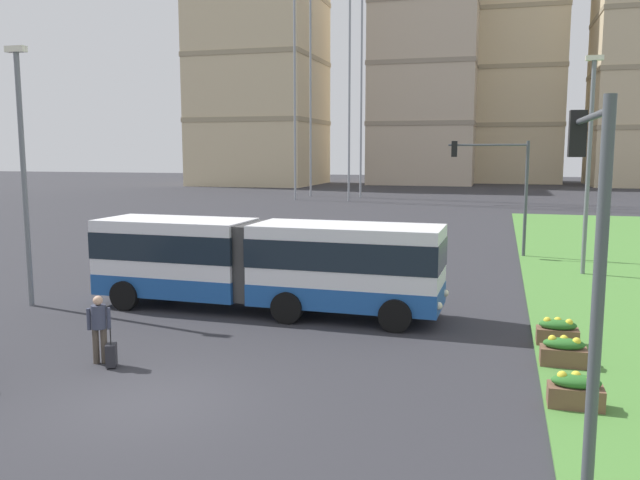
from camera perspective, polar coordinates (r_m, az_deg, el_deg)
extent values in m
plane|color=#2D2D33|center=(14.66, -14.79, -13.70)|extent=(260.00, 260.00, 0.00)
cube|color=white|center=(20.63, 2.40, -2.19)|extent=(6.05, 2.63, 2.55)
cube|color=#1E519E|center=(20.81, 2.38, -4.70)|extent=(6.07, 2.65, 0.70)
cube|color=#19232D|center=(20.56, 2.40, -1.02)|extent=(6.09, 2.67, 0.90)
cube|color=white|center=(22.91, -12.55, -1.36)|extent=(5.26, 2.63, 2.55)
cube|color=#1E519E|center=(23.07, -12.48, -3.63)|extent=(5.28, 2.65, 0.70)
cube|color=#19232D|center=(22.84, -12.58, -0.31)|extent=(5.30, 2.67, 0.90)
cylinder|color=#383838|center=(21.56, -5.35, -1.78)|extent=(2.40, 2.40, 2.45)
cylinder|color=black|center=(21.72, 7.83, -5.04)|extent=(1.01, 0.30, 1.00)
cylinder|color=black|center=(19.32, 6.65, -6.65)|extent=(1.01, 0.30, 1.00)
cylinder|color=black|center=(22.48, -0.79, -4.53)|extent=(1.01, 0.30, 1.00)
cylinder|color=black|center=(20.17, -2.95, -5.98)|extent=(1.01, 0.30, 1.00)
cylinder|color=black|center=(24.83, -13.65, -3.56)|extent=(1.01, 0.31, 1.00)
cylinder|color=black|center=(22.77, -16.87, -4.71)|extent=(1.01, 0.31, 1.00)
sphere|color=#F9EFC6|center=(21.16, 10.97, -4.62)|extent=(0.24, 0.24, 0.24)
sphere|color=#F9EFC6|center=(19.42, 10.42, -5.74)|extent=(0.24, 0.24, 0.24)
cube|color=silver|center=(33.97, -7.16, -0.22)|extent=(4.40, 1.81, 0.80)
cube|color=black|center=(33.94, -7.41, 0.96)|extent=(2.38, 1.69, 0.60)
cylinder|color=black|center=(34.30, -4.26, -0.54)|extent=(0.64, 0.22, 0.64)
cylinder|color=black|center=(32.63, -5.32, -0.98)|extent=(0.64, 0.22, 0.64)
cylinder|color=black|center=(35.42, -8.83, -0.34)|extent=(0.64, 0.22, 0.64)
cylinder|color=black|center=(33.81, -10.08, -0.76)|extent=(0.64, 0.22, 0.64)
cylinder|color=#4C4238|center=(17.43, -19.16, -8.82)|extent=(0.16, 0.16, 0.90)
cylinder|color=#4C4238|center=(17.39, -18.51, -8.83)|extent=(0.16, 0.16, 0.90)
cylinder|color=#383D51|center=(17.22, -18.94, -6.43)|extent=(0.36, 0.36, 0.60)
sphere|color=tan|center=(17.12, -19.01, -5.07)|extent=(0.24, 0.24, 0.24)
cylinder|color=#383D51|center=(17.27, -19.73, -6.59)|extent=(0.10, 0.10, 0.55)
cylinder|color=#383D51|center=(17.19, -18.15, -6.59)|extent=(0.10, 0.10, 0.55)
cube|color=#232328|center=(17.05, -17.93, -9.63)|extent=(0.37, 0.43, 0.56)
cylinder|color=black|center=(16.91, -18.00, -8.05)|extent=(0.03, 0.03, 0.40)
cube|color=brown|center=(14.69, 21.60, -12.71)|extent=(1.10, 0.56, 0.44)
ellipsoid|color=#2D6B28|center=(14.59, 21.67, -11.53)|extent=(0.99, 0.50, 0.28)
sphere|color=yellow|center=(14.53, 20.57, -11.14)|extent=(0.20, 0.20, 0.20)
sphere|color=yellow|center=(14.63, 21.65, -11.05)|extent=(0.20, 0.20, 0.20)
sphere|color=yellow|center=(14.53, 22.83, -11.24)|extent=(0.20, 0.20, 0.20)
cube|color=brown|center=(17.26, 20.67, -9.58)|extent=(1.10, 0.56, 0.44)
ellipsoid|color=#2D6B28|center=(17.17, 20.72, -8.56)|extent=(0.99, 0.50, 0.28)
sphere|color=yellow|center=(17.12, 19.80, -8.22)|extent=(0.20, 0.20, 0.20)
sphere|color=yellow|center=(17.22, 20.72, -8.17)|extent=(0.20, 0.20, 0.20)
sphere|color=yellow|center=(17.11, 21.70, -8.32)|extent=(0.20, 0.20, 0.20)
cube|color=brown|center=(19.00, 20.20, -7.97)|extent=(1.10, 0.56, 0.44)
ellipsoid|color=#2D6B28|center=(18.91, 20.24, -7.03)|extent=(0.99, 0.50, 0.28)
sphere|color=yellow|center=(18.87, 19.40, -6.72)|extent=(0.20, 0.20, 0.20)
sphere|color=yellow|center=(18.97, 20.24, -6.68)|extent=(0.20, 0.20, 0.20)
sphere|color=yellow|center=(18.86, 21.12, -6.81)|extent=(0.20, 0.20, 0.20)
cylinder|color=#474C51|center=(33.82, 17.70, 3.40)|extent=(0.16, 0.16, 5.82)
cylinder|color=#474C51|center=(33.72, 14.58, 8.12)|extent=(3.87, 0.10, 0.10)
cube|color=black|center=(33.79, 11.77, 7.87)|extent=(0.28, 0.28, 0.80)
sphere|color=red|center=(33.79, 11.78, 8.29)|extent=(0.16, 0.16, 0.16)
sphere|color=yellow|center=(33.79, 11.77, 7.85)|extent=(0.16, 0.16, 0.16)
sphere|color=green|center=(33.79, 11.76, 7.41)|extent=(0.16, 0.16, 0.16)
cylinder|color=#474C51|center=(9.10, 23.17, -7.54)|extent=(0.16, 0.16, 6.02)
cylinder|color=#474C51|center=(10.64, 22.70, 9.92)|extent=(0.10, 3.69, 0.10)
cube|color=black|center=(12.17, 21.76, 8.70)|extent=(0.28, 0.28, 0.80)
sphere|color=red|center=(12.18, 21.83, 9.87)|extent=(0.16, 0.16, 0.16)
sphere|color=yellow|center=(12.17, 21.76, 8.65)|extent=(0.16, 0.16, 0.16)
sphere|color=green|center=(12.17, 21.70, 7.43)|extent=(0.16, 0.16, 0.16)
cylinder|color=slate|center=(24.12, -24.64, 4.66)|extent=(0.18, 0.18, 8.55)
cube|color=white|center=(24.32, -25.25, 14.99)|extent=(0.70, 0.28, 0.20)
cylinder|color=slate|center=(29.61, 22.59, 5.70)|extent=(0.18, 0.18, 9.02)
cube|color=white|center=(29.85, 23.07, 14.57)|extent=(0.70, 0.28, 0.20)
cube|color=beige|center=(105.35, -5.34, 15.34)|extent=(18.09, 18.30, 38.14)
cube|color=#9C8D6E|center=(104.55, -5.28, 10.34)|extent=(18.29, 18.50, 0.70)
cube|color=#9C8D6E|center=(105.40, -5.34, 15.53)|extent=(18.29, 18.50, 0.70)
cube|color=#C6B299|center=(110.05, 9.36, 14.54)|extent=(16.28, 18.80, 36.57)
cube|color=gray|center=(109.37, 9.26, 9.96)|extent=(16.48, 19.00, 0.70)
cube|color=gray|center=(110.10, 9.37, 14.72)|extent=(16.48, 19.00, 0.70)
cube|color=gray|center=(111.57, 9.48, 19.38)|extent=(16.48, 19.00, 0.70)
cube|color=beige|center=(117.36, 16.55, 16.16)|extent=(17.06, 14.13, 45.74)
cube|color=#9C8D6E|center=(116.12, 16.28, 9.63)|extent=(17.26, 14.33, 0.70)
cube|color=#9C8D6E|center=(116.80, 16.46, 14.11)|extent=(17.26, 14.33, 0.70)
cube|color=#9C8D6E|center=(118.20, 16.64, 18.52)|extent=(17.26, 14.33, 0.70)
cylinder|color=gray|center=(76.18, 3.71, 18.07)|extent=(0.24, 0.24, 37.66)
cylinder|color=gray|center=(77.63, -0.85, 17.89)|extent=(0.24, 0.24, 37.66)
cylinder|color=gray|center=(70.43, 2.64, 18.92)|extent=(0.24, 0.24, 37.66)
cylinder|color=gray|center=(71.99, -2.28, 18.68)|extent=(0.24, 0.24, 37.66)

